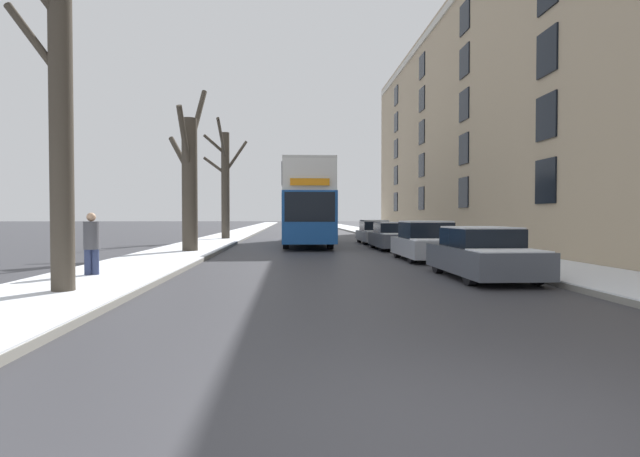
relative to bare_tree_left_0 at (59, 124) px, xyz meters
name	(u,v)px	position (x,y,z in m)	size (l,w,h in m)	color
ground_plane	(494,437)	(5.96, -6.48, -3.41)	(320.00, 320.00, 0.00)	#38383D
sidewalk_left	(249,230)	(-0.17, 46.52, -3.33)	(3.13, 130.00, 0.16)	gray
sidewalk_right	(357,230)	(12.10, 46.52, -3.33)	(3.13, 130.00, 0.16)	gray
terrace_facade_right	(547,112)	(18.16, 15.91, 3.77)	(9.10, 48.33, 14.35)	tan
bare_tree_left_0	(59,124)	(0.00, 0.00, 0.00)	(1.30, 2.04, 6.98)	#423A30
bare_tree_left_1	(189,179)	(0.21, 11.42, -0.22)	(1.71, 3.04, 7.28)	#423A30
bare_tree_left_2	(225,182)	(0.20, 22.99, 0.47)	(2.88, 3.54, 7.59)	#423A30
double_decker_bus	(306,201)	(5.35, 18.02, -0.94)	(2.56, 11.28, 4.37)	#194C99
parked_car_0	(482,254)	(9.45, 2.64, -2.78)	(1.80, 4.23, 1.34)	#474C56
parked_car_1	(426,242)	(9.45, 7.99, -2.75)	(1.86, 3.95, 1.45)	#9EA3AD
parked_car_2	(393,237)	(9.45, 13.92, -2.78)	(1.80, 4.14, 1.34)	#474C56
parked_car_3	(374,233)	(9.45, 19.33, -2.77)	(1.70, 4.28, 1.39)	#9EA3AD
pedestrian_left_sidewalk	(91,244)	(-0.45, 2.67, -2.48)	(0.37, 0.37, 1.70)	navy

